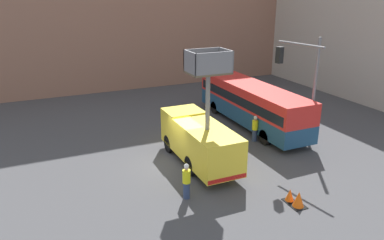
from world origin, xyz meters
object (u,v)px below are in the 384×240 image
at_px(city_bus, 251,102).
at_px(traffic_cone_near_truck, 290,195).
at_px(traffic_light_pole, 304,77).
at_px(road_worker_directing, 255,129).
at_px(traffic_cone_mid_road, 299,200).
at_px(road_worker_near_truck, 186,181).
at_px(utility_truck, 199,138).

height_order(city_bus, traffic_cone_near_truck, city_bus).
bearing_deg(traffic_light_pole, city_bus, 94.75).
bearing_deg(road_worker_directing, traffic_light_pole, -141.11).
bearing_deg(road_worker_directing, traffic_cone_mid_road, 158.48).
height_order(traffic_light_pole, road_worker_directing, traffic_light_pole).
bearing_deg(traffic_cone_near_truck, traffic_cone_mid_road, -85.17).
bearing_deg(road_worker_near_truck, city_bus, -125.78).
bearing_deg(traffic_cone_mid_road, utility_truck, 110.92).
distance_m(road_worker_directing, traffic_cone_mid_road, 7.92).
bearing_deg(utility_truck, city_bus, 34.95).
relative_size(traffic_light_pole, road_worker_directing, 3.90).
distance_m(road_worker_near_truck, traffic_cone_mid_road, 5.21).
distance_m(utility_truck, traffic_cone_mid_road, 6.43).
bearing_deg(road_worker_directing, utility_truck, 105.48).
relative_size(utility_truck, city_bus, 0.59).
xyz_separation_m(utility_truck, traffic_cone_mid_road, (2.26, -5.90, -1.22)).
xyz_separation_m(traffic_light_pole, road_worker_near_truck, (-8.70, -2.68, -3.64)).
distance_m(road_worker_near_truck, road_worker_directing, 8.33).
bearing_deg(traffic_cone_mid_road, traffic_light_pole, 51.64).
distance_m(utility_truck, road_worker_near_truck, 3.82).
distance_m(traffic_light_pole, road_worker_directing, 4.58).
bearing_deg(city_bus, road_worker_near_truck, 116.91).
xyz_separation_m(road_worker_near_truck, road_worker_directing, (6.87, 4.71, -0.04)).
bearing_deg(utility_truck, road_worker_near_truck, -124.17).
bearing_deg(traffic_light_pole, road_worker_near_truck, -162.88).
relative_size(utility_truck, traffic_cone_mid_road, 8.60).
bearing_deg(city_bus, utility_truck, 110.00).
bearing_deg(utility_truck, traffic_cone_mid_road, -69.08).
distance_m(traffic_cone_near_truck, traffic_cone_mid_road, 0.57).
relative_size(traffic_light_pole, traffic_cone_near_truck, 10.97).
bearing_deg(road_worker_directing, traffic_cone_near_truck, 156.74).
xyz_separation_m(traffic_light_pole, traffic_cone_mid_road, (-4.33, -5.47, -4.18)).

